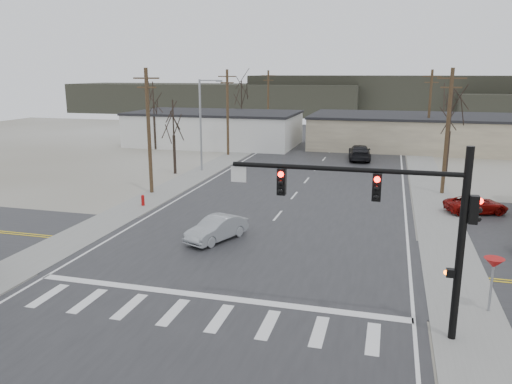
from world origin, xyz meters
TOP-DOWN VIEW (x-y plane):
  - ground at (0.00, 0.00)m, footprint 140.00×140.00m
  - main_road at (0.00, 15.00)m, footprint 18.00×110.00m
  - cross_road at (0.00, 0.00)m, footprint 90.00×10.00m
  - sidewalk_left at (-10.60, 20.00)m, footprint 3.00×90.00m
  - sidewalk_right at (10.60, 20.00)m, footprint 3.00×90.00m
  - traffic_signal_mast at (7.89, -6.20)m, footprint 8.95×0.43m
  - fire_hydrant at (-10.20, 8.00)m, footprint 0.24×0.24m
  - yield_sign at (11.50, -3.50)m, footprint 0.80×0.80m
  - building_left_far at (-16.00, 40.00)m, footprint 22.30×12.30m
  - building_right_far at (10.00, 44.00)m, footprint 26.30×14.30m
  - upole_left_b at (-11.50, 12.00)m, footprint 2.20×0.30m
  - upole_left_c at (-11.50, 32.00)m, footprint 2.20×0.30m
  - upole_left_d at (-11.50, 52.00)m, footprint 2.20×0.30m
  - upole_right_a at (11.50, 18.00)m, footprint 2.20×0.30m
  - upole_right_b at (11.50, 40.00)m, footprint 2.20×0.30m
  - streetlight_main at (-10.80, 22.00)m, footprint 2.40×0.25m
  - tree_left_near at (-13.00, 20.00)m, footprint 3.30×3.30m
  - tree_right_mid at (12.50, 26.00)m, footprint 3.74×3.74m
  - tree_left_far at (-14.00, 46.00)m, footprint 3.96×3.96m
  - tree_right_far at (15.00, 52.00)m, footprint 3.52×3.52m
  - tree_left_mid at (-22.00, 34.00)m, footprint 3.96×3.96m
  - hill_left at (-35.00, 92.00)m, footprint 70.00×18.00m
  - hill_center at (15.00, 96.00)m, footprint 80.00×18.00m
  - sedan_crossing at (-2.33, 2.07)m, footprint 2.96×4.45m
  - car_far_a at (3.92, 32.44)m, footprint 2.93×6.04m
  - car_far_b at (-3.07, 65.00)m, footprint 2.83×3.91m
  - car_parked_red at (13.23, 12.29)m, footprint 4.65×3.22m

SIDE VIEW (x-z plane):
  - ground at x=0.00m, z-range 0.00..0.00m
  - cross_road at x=0.00m, z-range 0.00..0.04m
  - main_road at x=0.00m, z-range 0.00..0.05m
  - sidewalk_left at x=-10.60m, z-range 0.00..0.06m
  - sidewalk_right at x=10.60m, z-range 0.00..0.06m
  - fire_hydrant at x=-10.20m, z-range 0.02..0.89m
  - car_parked_red at x=13.23m, z-range 0.03..1.21m
  - car_far_b at x=-3.07m, z-range 0.05..1.28m
  - sedan_crossing at x=-2.33m, z-range 0.05..1.43m
  - car_far_a at x=3.92m, z-range 0.05..1.74m
  - yield_sign at x=11.50m, z-range 0.89..3.24m
  - building_right_far at x=10.00m, z-range 0.00..4.30m
  - building_left_far at x=-16.00m, z-range 0.01..4.51m
  - hill_left at x=-35.00m, z-range 0.00..7.00m
  - hill_center at x=15.00m, z-range 0.00..9.00m
  - traffic_signal_mast at x=7.89m, z-range 1.07..8.27m
  - streetlight_main at x=-10.80m, z-range 0.59..9.59m
  - upole_left_b at x=-11.50m, z-range 0.22..10.22m
  - upole_left_c at x=-11.50m, z-range 0.22..10.22m
  - upole_left_d at x=-11.50m, z-range 0.22..10.22m
  - upole_right_a at x=11.50m, z-range 0.22..10.22m
  - upole_right_b at x=11.50m, z-range 0.22..10.22m
  - tree_left_near at x=-13.00m, z-range 1.55..8.90m
  - tree_right_far at x=15.00m, z-range 1.66..9.50m
  - tree_right_mid at x=12.50m, z-range 1.77..10.10m
  - tree_left_far at x=-14.00m, z-range 1.87..10.69m
  - tree_left_mid at x=-22.00m, z-range 1.87..10.69m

